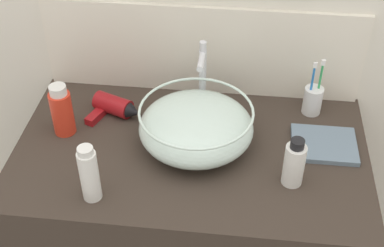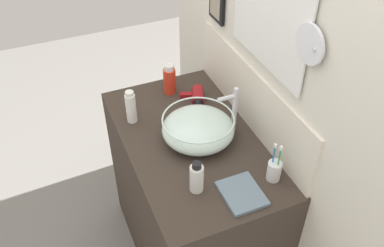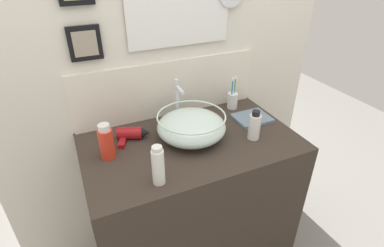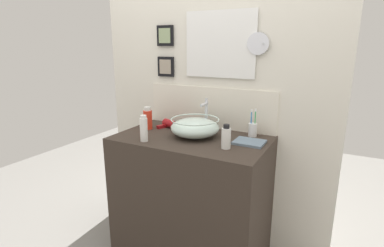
# 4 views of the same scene
# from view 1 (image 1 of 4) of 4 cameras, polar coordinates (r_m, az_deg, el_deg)

# --- Properties ---
(vanity_counter) EXTENTS (1.06, 0.62, 0.94)m
(vanity_counter) POSITION_cam_1_polar(r_m,az_deg,el_deg) (1.95, -0.12, -13.04)
(vanity_counter) COLOR #382D26
(vanity_counter) RESTS_ON ground
(back_panel) EXTENTS (1.89, 0.10, 2.37)m
(back_panel) POSITION_cam_1_polar(r_m,az_deg,el_deg) (1.73, 1.19, 10.98)
(back_panel) COLOR silver
(back_panel) RESTS_ON ground
(glass_bowl_sink) EXTENTS (0.34, 0.34, 0.13)m
(glass_bowl_sink) POSITION_cam_1_polar(r_m,az_deg,el_deg) (1.58, 0.44, -0.31)
(glass_bowl_sink) COLOR silver
(glass_bowl_sink) RESTS_ON vanity_counter
(faucet) EXTENTS (0.02, 0.10, 0.24)m
(faucet) POSITION_cam_1_polar(r_m,az_deg,el_deg) (1.67, 1.11, 5.39)
(faucet) COLOR silver
(faucet) RESTS_ON vanity_counter
(hair_drier) EXTENTS (0.18, 0.13, 0.06)m
(hair_drier) POSITION_cam_1_polar(r_m,az_deg,el_deg) (1.73, -8.18, 1.74)
(hair_drier) COLOR maroon
(hair_drier) RESTS_ON vanity_counter
(toothbrush_cup) EXTENTS (0.06, 0.06, 0.20)m
(toothbrush_cup) POSITION_cam_1_polar(r_m,az_deg,el_deg) (1.75, 12.75, 2.51)
(toothbrush_cup) COLOR white
(toothbrush_cup) RESTS_ON vanity_counter
(shampoo_bottle) EXTENTS (0.07, 0.07, 0.17)m
(shampoo_bottle) POSITION_cam_1_polar(r_m,az_deg,el_deg) (1.66, -13.71, 1.33)
(shampoo_bottle) COLOR red
(shampoo_bottle) RESTS_ON vanity_counter
(soap_dispenser) EXTENTS (0.05, 0.05, 0.18)m
(soap_dispenser) POSITION_cam_1_polar(r_m,az_deg,el_deg) (1.43, -10.91, -5.31)
(soap_dispenser) COLOR white
(soap_dispenser) RESTS_ON vanity_counter
(lotion_bottle) EXTENTS (0.06, 0.06, 0.15)m
(lotion_bottle) POSITION_cam_1_polar(r_m,az_deg,el_deg) (1.48, 10.85, -4.20)
(lotion_bottle) COLOR white
(lotion_bottle) RESTS_ON vanity_counter
(hand_towel) EXTENTS (0.19, 0.16, 0.02)m
(hand_towel) POSITION_cam_1_polar(r_m,az_deg,el_deg) (1.65, 13.90, -2.18)
(hand_towel) COLOR slate
(hand_towel) RESTS_ON vanity_counter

